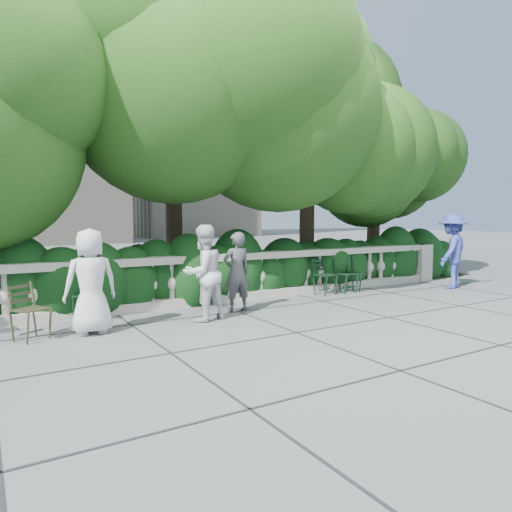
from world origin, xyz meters
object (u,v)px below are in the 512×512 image
person_casual_man (203,273)px  person_older_blue (452,251)px  chair_e (350,294)px  chair_d (330,295)px  chair_f (353,293)px  chair_c (211,309)px  chair_b (86,323)px  person_woman_grey (237,272)px  person_businessman (91,281)px  chair_weathered (39,341)px

person_casual_man → person_older_blue: bearing=165.4°
chair_e → person_casual_man: 4.12m
chair_d → chair_f: same height
chair_c → chair_d: (2.91, -0.07, 0.00)m
chair_b → person_woman_grey: size_ratio=0.57×
chair_b → person_businessman: (-0.05, -0.77, 0.79)m
chair_e → person_woman_grey: (-3.16, -0.36, 0.74)m
chair_c → person_older_blue: size_ratio=0.46×
chair_c → chair_d: size_ratio=1.00×
chair_c → person_woman_grey: bearing=-61.9°
chair_f → person_older_blue: 2.80m
chair_f → person_casual_man: 4.29m
chair_d → person_casual_man: bearing=-178.2°
chair_e → person_woman_grey: person_woman_grey is taller
person_businessman → chair_e: bearing=-176.6°
person_woman_grey → chair_d: bearing=-168.7°
chair_c → chair_e: same height
chair_c → person_businessman: size_ratio=0.53×
chair_b → person_casual_man: person_casual_man is taller
chair_f → person_businessman: 6.04m
chair_c → chair_d: bearing=-4.1°
chair_e → chair_f: bearing=28.1°
chair_d → chair_c: bearing=168.0°
chair_b → chair_c: (2.29, -0.01, 0.00)m
chair_c → chair_e: bearing=-5.0°
chair_e → person_woman_grey: size_ratio=0.57×
chair_weathered → chair_e: bearing=-25.7°
person_businessman → chair_f: bearing=-175.9°
chair_f → person_woman_grey: size_ratio=0.57×
chair_e → person_older_blue: (2.68, -0.67, 0.92)m
chair_b → person_older_blue: (8.43, -0.82, 0.92)m
chair_c → chair_weathered: 3.19m
chair_weathered → person_casual_man: bearing=-31.9°
chair_c → chair_e: size_ratio=1.00×
chair_d → person_casual_man: (-3.43, -0.75, 0.81)m
chair_c → person_woman_grey: size_ratio=0.57×
person_businessman → person_casual_man: bearing=175.2°
chair_d → person_older_blue: 3.44m
person_businessman → person_woman_grey: bearing=-177.1°
person_older_blue → person_woman_grey: bearing=-21.6°
chair_weathered → person_woman_grey: size_ratio=0.57×
chair_b → chair_f: size_ratio=1.00×
chair_c → chair_f: size_ratio=1.00×
chair_weathered → chair_b: bearing=14.4°
chair_b → chair_e: 5.74m
chair_d → chair_f: 0.70m
chair_c → person_older_blue: (6.14, -0.80, 0.92)m
chair_weathered → person_businessman: person_businessman is taller
chair_e → chair_weathered: same height
chair_e → person_businessman: bearing=-174.6°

